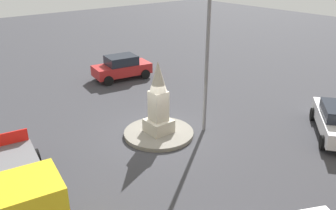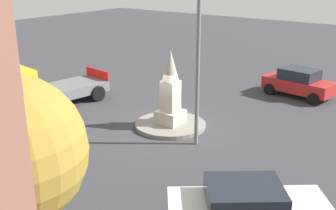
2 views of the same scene
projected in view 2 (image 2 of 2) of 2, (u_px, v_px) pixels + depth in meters
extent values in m
plane|color=#38383D|center=(170.00, 127.00, 19.09)|extent=(80.00, 80.00, 0.00)
cylinder|color=gray|center=(170.00, 125.00, 19.06)|extent=(3.25, 3.25, 0.18)
cube|color=#B2AA99|center=(170.00, 117.00, 18.94)|extent=(1.09, 1.09, 0.60)
cube|color=#B2AA99|center=(170.00, 96.00, 18.62)|extent=(0.71, 0.71, 1.40)
cone|color=#B2AA99|center=(170.00, 65.00, 18.17)|extent=(0.78, 0.78, 1.40)
cylinder|color=slate|center=(198.00, 60.00, 16.10)|extent=(0.16, 0.16, 7.15)
cube|color=#1E232D|center=(244.00, 194.00, 11.04)|extent=(2.61, 2.55, 0.52)
cylinder|color=black|center=(292.00, 206.00, 12.23)|extent=(0.64, 0.57, 0.64)
cylinder|color=black|center=(190.00, 207.00, 12.16)|extent=(0.64, 0.57, 0.64)
cube|color=#B22323|center=(299.00, 85.00, 23.31)|extent=(4.00, 2.18, 0.68)
cube|color=#1E232D|center=(299.00, 74.00, 23.12)|extent=(2.14, 1.79, 0.59)
cylinder|color=black|center=(269.00, 89.00, 23.74)|extent=(0.66, 0.31, 0.64)
cylinder|color=black|center=(284.00, 83.00, 24.87)|extent=(0.66, 0.31, 0.64)
cylinder|color=black|center=(313.00, 99.00, 21.97)|extent=(0.66, 0.31, 0.64)
cylinder|color=black|center=(327.00, 93.00, 23.10)|extent=(0.66, 0.31, 0.64)
cube|color=yellow|center=(12.00, 89.00, 20.15)|extent=(2.34, 1.96, 1.88)
cube|color=slate|center=(66.00, 90.00, 22.35)|extent=(2.70, 4.48, 0.53)
cube|color=red|center=(97.00, 74.00, 23.59)|extent=(2.03, 0.35, 0.50)
cylinder|color=black|center=(25.00, 112.00, 19.73)|extent=(0.40, 0.87, 0.84)
cylinder|color=black|center=(5.00, 102.00, 21.15)|extent=(0.40, 0.87, 0.84)
cylinder|color=black|center=(98.00, 93.00, 22.59)|extent=(0.40, 0.87, 0.84)
cylinder|color=black|center=(76.00, 86.00, 24.01)|extent=(0.40, 0.87, 0.84)
sphere|color=olive|center=(8.00, 152.00, 8.58)|extent=(3.32, 3.32, 3.32)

